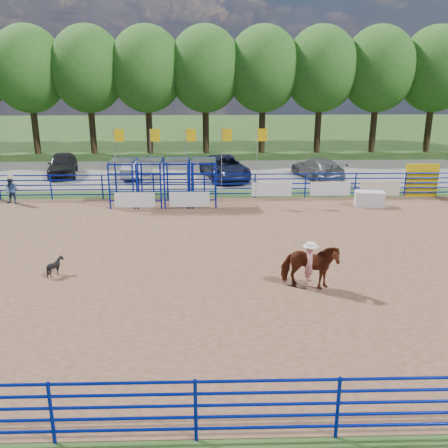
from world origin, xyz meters
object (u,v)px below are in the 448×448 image
Objects in this scene: announcer_table at (369,199)px; spectator_cowboy at (12,190)px; horse_and_rider at (310,265)px; car_a at (63,164)px; car_c at (225,168)px; car_d at (317,168)px; car_b at (137,168)px; calf at (55,266)px.

spectator_cowboy reaches higher than announcer_table.
horse_and_rider is at bearing -117.14° from announcer_table.
announcer_table is at bearing -35.11° from car_a.
car_c reaches higher than announcer_table.
car_a is 18.03m from car_d.
horse_and_rider is (-5.44, -10.60, 0.50)m from announcer_table.
spectator_cowboy reaches higher than car_b.
car_d is at bearing 77.40° from horse_and_rider.
calf is 17.17m from car_b.
car_a is (-13.99, 19.28, -0.14)m from horse_and_rider.
car_b is (6.13, 6.87, -0.16)m from spectator_cowboy.
car_a is at bearing -22.14° from car_d.
announcer_table is 2.21× the size of calf.
car_d is (6.44, -0.15, -0.05)m from car_c.
car_a is 1.18× the size of car_b.
car_c is at bearing 97.82° from horse_and_rider.
spectator_cowboy is (-14.77, 11.73, -0.12)m from horse_and_rider.
announcer_table is 11.92m from horse_and_rider.
horse_and_rider is 18.86m from spectator_cowboy.
car_a reaches higher than announcer_table.
spectator_cowboy is 0.40× the size of car_b.
calf is at bearing -148.24° from announcer_table.
horse_and_rider is at bearing -113.20° from calf.
car_d reaches higher than announcer_table.
horse_and_rider is 18.11m from car_c.
car_d is (12.62, -0.81, 0.07)m from car_b.
car_a is (-4.64, 17.83, 0.43)m from calf.
spectator_cowboy is at bearing 176.80° from announcer_table.
announcer_table is 17.39m from calf.
calf is 0.45× the size of spectator_cowboy.
car_c is at bearing -17.66° from car_a.
car_b reaches higher than calf.
calf is (-9.35, 1.45, -0.57)m from horse_and_rider.
announcer_table is 0.28× the size of car_c.
spectator_cowboy is at bearing 141.54° from horse_and_rider.
car_b is at bearing -21.09° from car_d.
announcer_table is at bearing 62.86° from horse_and_rider.
calf is at bearing 171.19° from horse_and_rider.
calf is 21.09m from car_d.
car_d is (3.98, 17.79, -0.21)m from horse_and_rider.
horse_and_rider is 3.38× the size of calf.
horse_and_rider is 9.48m from calf.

